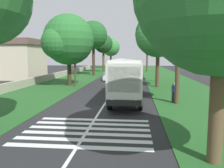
{
  "coord_description": "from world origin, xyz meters",
  "views": [
    {
      "loc": [
        -16.91,
        -2.55,
        4.05
      ],
      "look_at": [
        3.21,
        -0.54,
        1.6
      ],
      "focal_mm": 37.5,
      "sensor_mm": 36.0,
      "label": 1
    }
  ],
  "objects_px": {
    "trailing_car_1": "(114,73)",
    "roadside_tree_right_4": "(178,19)",
    "roadside_building": "(14,59)",
    "roadside_tree_left_2": "(93,36)",
    "trailing_minibus_0": "(116,66)",
    "roadside_tree_left_1": "(110,48)",
    "roadside_tree_left_3": "(67,41)",
    "roadside_tree_right_1": "(157,35)",
    "coach_bus": "(127,77)",
    "roadside_tree_right_2": "(157,33)",
    "roadside_tree_left_0": "(103,44)",
    "roadside_tree_right_0": "(147,41)",
    "utility_pole": "(75,51)",
    "trailing_car_0": "(110,76)",
    "pedestrian": "(173,92)"
  },
  "relations": [
    {
      "from": "roadside_tree_left_1",
      "to": "roadside_tree_left_2",
      "type": "height_order",
      "value": "roadside_tree_left_2"
    },
    {
      "from": "roadside_tree_right_2",
      "to": "roadside_building",
      "type": "relative_size",
      "value": 1.07
    },
    {
      "from": "roadside_tree_left_1",
      "to": "roadside_tree_right_4",
      "type": "relative_size",
      "value": 1.03
    },
    {
      "from": "roadside_tree_left_0",
      "to": "roadside_tree_right_1",
      "type": "height_order",
      "value": "roadside_tree_right_1"
    },
    {
      "from": "roadside_tree_left_3",
      "to": "roadside_building",
      "type": "height_order",
      "value": "roadside_tree_left_3"
    },
    {
      "from": "roadside_tree_right_0",
      "to": "roadside_tree_right_4",
      "type": "height_order",
      "value": "roadside_tree_right_0"
    },
    {
      "from": "roadside_tree_left_1",
      "to": "pedestrian",
      "type": "xyz_separation_m",
      "value": [
        -57.05,
        -11.6,
        -5.77
      ]
    },
    {
      "from": "roadside_tree_left_0",
      "to": "roadside_tree_right_1",
      "type": "distance_m",
      "value": 29.38
    },
    {
      "from": "trailing_minibus_0",
      "to": "roadside_tree_left_1",
      "type": "xyz_separation_m",
      "value": [
        21.12,
        3.68,
        5.13
      ]
    },
    {
      "from": "roadside_tree_left_1",
      "to": "roadside_tree_left_3",
      "type": "bearing_deg",
      "value": 179.05
    },
    {
      "from": "trailing_car_1",
      "to": "roadside_tree_right_4",
      "type": "height_order",
      "value": "roadside_tree_right_4"
    },
    {
      "from": "roadside_tree_right_0",
      "to": "roadside_tree_right_4",
      "type": "distance_m",
      "value": 40.57
    },
    {
      "from": "coach_bus",
      "to": "roadside_tree_left_3",
      "type": "xyz_separation_m",
      "value": [
        9.7,
        8.31,
        3.88
      ]
    },
    {
      "from": "trailing_car_1",
      "to": "roadside_tree_left_1",
      "type": "relative_size",
      "value": 0.44
    },
    {
      "from": "roadside_tree_left_3",
      "to": "roadside_tree_right_1",
      "type": "bearing_deg",
      "value": -91.51
    },
    {
      "from": "roadside_tree_left_0",
      "to": "roadside_tree_right_0",
      "type": "distance_m",
      "value": 11.2
    },
    {
      "from": "roadside_tree_left_2",
      "to": "roadside_tree_right_4",
      "type": "bearing_deg",
      "value": -156.57
    },
    {
      "from": "roadside_tree_left_2",
      "to": "utility_pole",
      "type": "bearing_deg",
      "value": -177.39
    },
    {
      "from": "roadside_tree_left_2",
      "to": "pedestrian",
      "type": "relative_size",
      "value": 6.56
    },
    {
      "from": "roadside_tree_left_3",
      "to": "utility_pole",
      "type": "xyz_separation_m",
      "value": [
        -0.5,
        -1.11,
        -1.38
      ]
    },
    {
      "from": "roadside_tree_right_4",
      "to": "pedestrian",
      "type": "distance_m",
      "value": 6.16
    },
    {
      "from": "roadside_tree_left_0",
      "to": "roadside_tree_right_4",
      "type": "distance_m",
      "value": 39.63
    },
    {
      "from": "roadside_tree_left_0",
      "to": "roadside_tree_right_0",
      "type": "bearing_deg",
      "value": -76.48
    },
    {
      "from": "trailing_car_0",
      "to": "trailing_car_1",
      "type": "relative_size",
      "value": 1.0
    },
    {
      "from": "roadside_tree_left_0",
      "to": "roadside_tree_left_1",
      "type": "height_order",
      "value": "roadside_tree_left_1"
    },
    {
      "from": "trailing_car_0",
      "to": "roadside_tree_right_1",
      "type": "relative_size",
      "value": 0.45
    },
    {
      "from": "trailing_car_0",
      "to": "pedestrian",
      "type": "xyz_separation_m",
      "value": [
        -17.95,
        -7.54,
        0.24
      ]
    },
    {
      "from": "roadside_tree_right_1",
      "to": "pedestrian",
      "type": "height_order",
      "value": "roadside_tree_right_1"
    },
    {
      "from": "roadside_tree_left_2",
      "to": "roadside_tree_right_1",
      "type": "height_order",
      "value": "roadside_tree_left_2"
    },
    {
      "from": "roadside_tree_left_0",
      "to": "roadside_tree_right_1",
      "type": "xyz_separation_m",
      "value": [
        -27.36,
        -10.71,
        -0.23
      ]
    },
    {
      "from": "coach_bus",
      "to": "pedestrian",
      "type": "relative_size",
      "value": 6.6
    },
    {
      "from": "roadside_tree_right_4",
      "to": "roadside_tree_right_1",
      "type": "bearing_deg",
      "value": 3.84
    },
    {
      "from": "roadside_tree_left_3",
      "to": "roadside_tree_right_4",
      "type": "relative_size",
      "value": 1.0
    },
    {
      "from": "roadside_tree_right_0",
      "to": "roadside_tree_right_2",
      "type": "bearing_deg",
      "value": -179.11
    },
    {
      "from": "coach_bus",
      "to": "roadside_tree_right_4",
      "type": "relative_size",
      "value": 1.18
    },
    {
      "from": "roadside_tree_left_2",
      "to": "trailing_car_0",
      "type": "bearing_deg",
      "value": -154.63
    },
    {
      "from": "coach_bus",
      "to": "trailing_car_0",
      "type": "distance_m",
      "value": 17.65
    },
    {
      "from": "roadside_tree_left_3",
      "to": "roadside_building",
      "type": "xyz_separation_m",
      "value": [
        9.28,
        12.61,
        -2.51
      ]
    },
    {
      "from": "roadside_tree_left_2",
      "to": "utility_pole",
      "type": "height_order",
      "value": "roadside_tree_left_2"
    },
    {
      "from": "roadside_building",
      "to": "roadside_tree_left_2",
      "type": "bearing_deg",
      "value": -58.83
    },
    {
      "from": "coach_bus",
      "to": "roadside_building",
      "type": "distance_m",
      "value": 28.28
    },
    {
      "from": "roadside_tree_right_0",
      "to": "roadside_tree_right_4",
      "type": "bearing_deg",
      "value": -179.2
    },
    {
      "from": "trailing_car_0",
      "to": "trailing_minibus_0",
      "type": "bearing_deg",
      "value": 1.22
    },
    {
      "from": "roadside_tree_left_2",
      "to": "roadside_tree_right_4",
      "type": "height_order",
      "value": "roadside_tree_left_2"
    },
    {
      "from": "coach_bus",
      "to": "roadside_tree_right_2",
      "type": "xyz_separation_m",
      "value": [
        15.77,
        -3.93,
        5.37
      ]
    },
    {
      "from": "coach_bus",
      "to": "roadside_building",
      "type": "xyz_separation_m",
      "value": [
        18.97,
        20.92,
        1.37
      ]
    },
    {
      "from": "roadside_tree_left_2",
      "to": "roadside_tree_right_2",
      "type": "height_order",
      "value": "roadside_tree_left_2"
    },
    {
      "from": "trailing_minibus_0",
      "to": "roadside_tree_right_0",
      "type": "relative_size",
      "value": 0.56
    },
    {
      "from": "roadside_building",
      "to": "coach_bus",
      "type": "bearing_deg",
      "value": -132.2
    },
    {
      "from": "trailing_car_0",
      "to": "roadside_building",
      "type": "bearing_deg",
      "value": 84.32
    }
  ]
}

